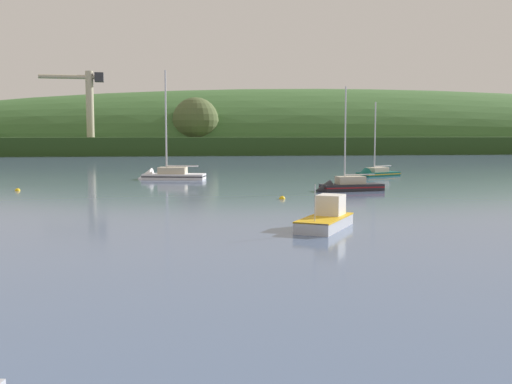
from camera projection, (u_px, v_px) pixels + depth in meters
far_shoreline_hill at (337, 149)px, 216.01m from camera, size 475.89×118.00×42.99m
dockside_crane at (89, 113)px, 161.46m from camera, size 16.61×4.57×22.28m
sailboat_near_mooring at (374, 175)px, 79.89m from camera, size 7.08×4.86×10.87m
sailboat_midwater_white at (166, 178)px, 75.29m from camera, size 8.98×4.97×14.86m
sailboat_outer_reach at (345, 188)px, 59.64m from camera, size 7.12×2.67×11.06m
fishing_boat_moored at (328, 221)px, 36.30m from camera, size 4.84×5.88×3.52m
mooring_buoy_foreground at (282, 199)px, 52.20m from camera, size 0.54×0.54×0.62m
mooring_buoy_off_fishing_boat at (18, 191)px, 59.74m from camera, size 0.51×0.51×0.59m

